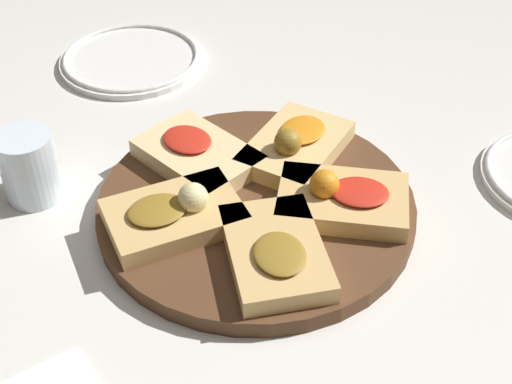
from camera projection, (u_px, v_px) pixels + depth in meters
name	position (u px, v px, depth m)	size (l,w,h in m)	color
ground_plane	(256.00, 213.00, 0.91)	(3.00, 3.00, 0.00)	silver
serving_board	(256.00, 206.00, 0.90)	(0.40, 0.40, 0.02)	#51331E
focaccia_slice_0	(175.00, 213.00, 0.85)	(0.11, 0.16, 0.05)	tan
focaccia_slice_1	(276.00, 252.00, 0.80)	(0.18, 0.14, 0.03)	tan
focaccia_slice_2	(342.00, 198.00, 0.87)	(0.18, 0.19, 0.05)	tan
focaccia_slice_3	(295.00, 146.00, 0.95)	(0.17, 0.19, 0.05)	#DBB775
focaccia_slice_4	(197.00, 154.00, 0.94)	(0.18, 0.15, 0.03)	#E5C689
plate_left	(131.00, 59.00, 1.19)	(0.24, 0.24, 0.02)	white
water_glass	(29.00, 167.00, 0.90)	(0.07, 0.07, 0.09)	silver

